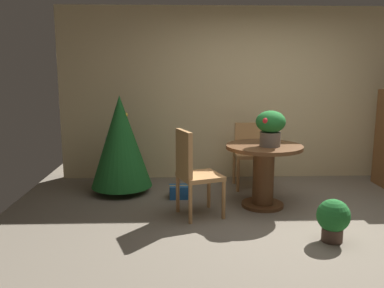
{
  "coord_description": "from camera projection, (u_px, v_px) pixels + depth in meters",
  "views": [
    {
      "loc": [
        -1.2,
        -3.97,
        1.66
      ],
      "look_at": [
        -1.06,
        0.36,
        0.86
      ],
      "focal_mm": 37.49,
      "sensor_mm": 36.0,
      "label": 1
    }
  ],
  "objects": [
    {
      "name": "back_wall_panel",
      "position": [
        256.0,
        94.0,
        6.17
      ],
      "size": [
        6.0,
        0.1,
        2.6
      ],
      "primitive_type": "cube",
      "color": "beige",
      "rests_on": "ground_plane"
    },
    {
      "name": "ground_plane",
      "position": [
        293.0,
        230.0,
        4.24
      ],
      "size": [
        6.6,
        6.6,
        0.0
      ],
      "primitive_type": "plane",
      "color": "#756B5B"
    },
    {
      "name": "potted_plant",
      "position": [
        333.0,
        218.0,
        3.91
      ],
      "size": [
        0.32,
        0.32,
        0.43
      ],
      "color": "#4C382D",
      "rests_on": "ground_plane"
    },
    {
      "name": "holiday_tree",
      "position": [
        121.0,
        141.0,
        5.42
      ],
      "size": [
        0.83,
        0.83,
        1.34
      ],
      "color": "brown",
      "rests_on": "ground_plane"
    },
    {
      "name": "gift_box_blue",
      "position": [
        180.0,
        192.0,
        5.28
      ],
      "size": [
        0.28,
        0.21,
        0.17
      ],
      "color": "#1E569E",
      "rests_on": "ground_plane"
    },
    {
      "name": "flower_vase",
      "position": [
        271.0,
        126.0,
        4.72
      ],
      "size": [
        0.35,
        0.35,
        0.43
      ],
      "color": "#665B51",
      "rests_on": "round_dining_table"
    },
    {
      "name": "wooden_chair_left_near",
      "position": [
        193.0,
        169.0,
        4.53
      ],
      "size": [
        0.57,
        0.57,
        1.01
      ],
      "color": "#B27F4C",
      "rests_on": "ground_plane"
    },
    {
      "name": "round_dining_table",
      "position": [
        264.0,
        168.0,
        4.88
      ],
      "size": [
        0.93,
        0.93,
        0.77
      ],
      "color": "brown",
      "rests_on": "ground_plane"
    },
    {
      "name": "wooden_chair_far",
      "position": [
        251.0,
        150.0,
        5.75
      ],
      "size": [
        0.48,
        0.45,
        0.91
      ],
      "color": "#B27F4C",
      "rests_on": "ground_plane"
    }
  ]
}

